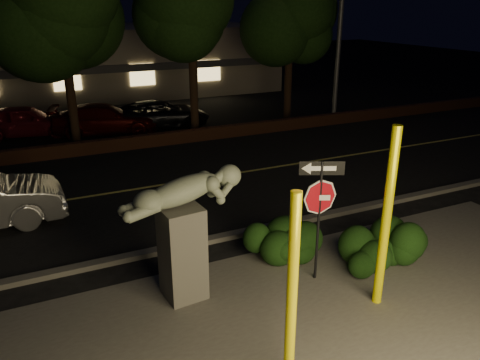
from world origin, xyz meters
The scene contains 19 objects.
ground centered at (0.00, 10.00, 0.00)m, with size 90.00×90.00×0.00m, color black.
patio centered at (0.00, -1.00, 0.01)m, with size 14.00×6.00×0.02m, color #4C4944.
road centered at (0.00, 7.00, 0.01)m, with size 80.00×8.00×0.01m, color black.
lane_marking centered at (0.00, 7.00, 0.02)m, with size 80.00×0.12×0.01m, color gold.
curb centered at (0.00, 2.90, 0.06)m, with size 80.00×0.25×0.12m, color #4C4944.
brick_wall centered at (0.00, 11.30, 0.25)m, with size 40.00×0.35×0.50m, color #4C2718.
parking_lot centered at (0.00, 17.00, 0.01)m, with size 40.00×12.00×0.01m, color black.
building centered at (0.00, 24.99, 2.00)m, with size 22.00×10.20×4.00m.
tree_far_d centered at (7.50, 13.30, 5.42)m, with size 4.40×4.40×7.42m.
yellow_pole_left centered at (-1.26, -1.74, 1.56)m, with size 0.16×0.16×3.12m, color #FFED0E.
yellow_pole_right centered at (1.33, -0.65, 1.73)m, with size 0.17×0.17×3.46m, color #EFE602.
signpost centered at (0.72, 0.53, 1.82)m, with size 0.80×0.38×2.56m.
sculpture centered at (-1.89, 1.09, 1.55)m, with size 2.36×0.83×2.52m.
hedge_center centered at (0.54, 1.48, 0.53)m, with size 2.05×0.96×1.07m, color black.
hedge_right centered at (2.05, 0.36, 0.50)m, with size 1.53×0.82×1.00m, color black.
hedge_far_right centered at (2.83, 0.41, 0.52)m, with size 1.49×0.93×1.04m, color black.
parked_car_red centered at (-4.30, 15.01, 0.67)m, with size 1.59×3.95×1.35m, color maroon.
parked_car_darkred centered at (-1.16, 14.05, 0.65)m, with size 1.81×4.45×1.29m, color #410705.
parked_car_dark centered at (1.32, 14.10, 0.61)m, with size 2.04×4.42×1.23m, color black.
Camera 1 is at (-4.20, -6.38, 5.34)m, focal length 35.00 mm.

